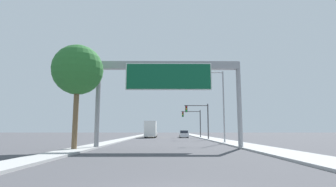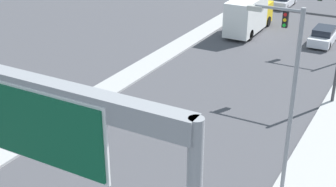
% 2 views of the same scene
% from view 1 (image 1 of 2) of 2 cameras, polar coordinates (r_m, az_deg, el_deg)
% --- Properties ---
extents(sidewalk_right, '(3.00, 120.00, 0.15)m').
position_cam_1_polar(sidewalk_right, '(66.23, 6.62, -9.20)').
color(sidewalk_right, '#A6A6A6').
rests_on(sidewalk_right, ground).
extents(median_strip_left, '(2.00, 120.00, 0.15)m').
position_cam_1_polar(median_strip_left, '(66.13, -6.57, -9.20)').
color(median_strip_left, '#A6A6A6').
rests_on(median_strip_left, ground).
extents(sign_gantry, '(13.32, 0.73, 7.91)m').
position_cam_1_polar(sign_gantry, '(24.09, 0.14, 3.42)').
color(sign_gantry, gray).
rests_on(sign_gantry, ground).
extents(car_near_right, '(1.86, 4.76, 1.49)m').
position_cam_1_polar(car_near_right, '(67.52, -3.20, -8.68)').
color(car_near_right, silver).
rests_on(car_near_right, ground).
extents(car_mid_center, '(1.81, 4.77, 1.49)m').
position_cam_1_polar(car_mid_center, '(56.09, 3.46, -8.84)').
color(car_mid_center, silver).
rests_on(car_mid_center, ground).
extents(truck_box_primary, '(2.32, 7.67, 3.41)m').
position_cam_1_polar(truck_box_primary, '(55.84, -3.78, -7.80)').
color(truck_box_primary, yellow).
rests_on(truck_box_primary, ground).
extents(traffic_light_near_intersection, '(4.02, 0.32, 5.97)m').
position_cam_1_polar(traffic_light_near_intersection, '(44.16, 7.05, -4.76)').
color(traffic_light_near_intersection, '#3D3D3F').
rests_on(traffic_light_near_intersection, ground).
extents(traffic_light_mid_block, '(3.98, 0.32, 5.66)m').
position_cam_1_polar(traffic_light_mid_block, '(54.07, 5.66, -5.55)').
color(traffic_light_mid_block, '#3D3D3F').
rests_on(traffic_light_mid_block, ground).
extents(palm_tree_foreground, '(4.10, 4.10, 8.57)m').
position_cam_1_polar(palm_tree_foreground, '(22.77, -19.06, 4.79)').
color(palm_tree_foreground, brown).
rests_on(palm_tree_foreground, ground).
extents(street_lamp_right, '(2.27, 0.28, 8.88)m').
position_cam_1_polar(street_lamp_right, '(32.92, 11.56, -1.57)').
color(street_lamp_right, gray).
rests_on(street_lamp_right, ground).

